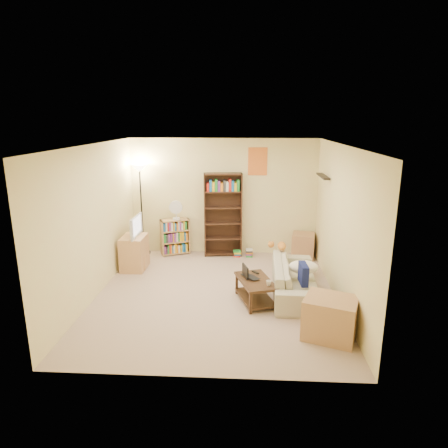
# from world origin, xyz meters

# --- Properties ---
(room) EXTENTS (4.50, 4.54, 2.52)m
(room) POSITION_xyz_m (0.00, 0.01, 1.62)
(room) COLOR #C1A691
(room) RESTS_ON ground
(sofa) EXTENTS (1.91, 0.87, 0.54)m
(sofa) POSITION_xyz_m (1.34, 0.13, 0.27)
(sofa) COLOR beige
(sofa) RESTS_ON ground
(navy_pillow) EXTENTS (0.13, 0.36, 0.32)m
(navy_pillow) POSITION_xyz_m (1.41, -0.28, 0.52)
(navy_pillow) COLOR navy
(navy_pillow) RESTS_ON sofa
(cream_blanket) EXTENTS (0.50, 0.36, 0.21)m
(cream_blanket) POSITION_xyz_m (1.47, 0.17, 0.46)
(cream_blanket) COLOR white
(cream_blanket) RESTS_ON sofa
(tabby_cat) EXTENTS (0.43, 0.16, 0.15)m
(tabby_cat) POSITION_xyz_m (1.13, 0.85, 0.62)
(tabby_cat) COLOR orange
(tabby_cat) RESTS_ON sofa
(coffee_table) EXTENTS (0.72, 0.97, 0.38)m
(coffee_table) POSITION_xyz_m (0.66, -0.24, 0.24)
(coffee_table) COLOR #442B1A
(coffee_table) RESTS_ON ground
(laptop) EXTENTS (0.58, 0.58, 0.03)m
(laptop) POSITION_xyz_m (0.61, -0.13, 0.40)
(laptop) COLOR black
(laptop) RESTS_ON coffee_table
(laptop_screen) EXTENTS (0.10, 0.28, 0.19)m
(laptop_screen) POSITION_xyz_m (0.49, -0.16, 0.50)
(laptop_screen) COLOR white
(laptop_screen) RESTS_ON laptop
(mug) EXTENTS (0.13, 0.13, 0.08)m
(mug) POSITION_xyz_m (0.86, -0.45, 0.42)
(mug) COLOR silver
(mug) RESTS_ON coffee_table
(tv_remote) EXTENTS (0.13, 0.15, 0.02)m
(tv_remote) POSITION_xyz_m (0.66, 0.06, 0.39)
(tv_remote) COLOR black
(tv_remote) RESTS_ON coffee_table
(tv_stand) EXTENTS (0.45, 0.63, 0.67)m
(tv_stand) POSITION_xyz_m (-1.70, 1.12, 0.33)
(tv_stand) COLOR tan
(tv_stand) RESTS_ON ground
(television) EXTENTS (0.71, 0.11, 0.41)m
(television) POSITION_xyz_m (-1.70, 1.12, 0.87)
(television) COLOR black
(television) RESTS_ON tv_stand
(tall_bookshelf) EXTENTS (0.83, 0.35, 1.79)m
(tall_bookshelf) POSITION_xyz_m (-0.00, 2.05, 0.95)
(tall_bookshelf) COLOR #3A1E16
(tall_bookshelf) RESTS_ON ground
(short_bookshelf) EXTENTS (0.66, 0.47, 0.78)m
(short_bookshelf) POSITION_xyz_m (-1.05, 2.05, 0.39)
(short_bookshelf) COLOR tan
(short_bookshelf) RESTS_ON ground
(desk_fan) EXTENTS (0.28, 0.16, 0.42)m
(desk_fan) POSITION_xyz_m (-1.01, 2.01, 1.02)
(desk_fan) COLOR white
(desk_fan) RESTS_ON short_bookshelf
(floor_lamp) EXTENTS (0.33, 0.33, 1.96)m
(floor_lamp) POSITION_xyz_m (-1.76, 2.05, 1.57)
(floor_lamp) COLOR black
(floor_lamp) RESTS_ON ground
(side_table) EXTENTS (0.54, 0.54, 0.53)m
(side_table) POSITION_xyz_m (1.72, 1.97, 0.26)
(side_table) COLOR #B27A56
(side_table) RESTS_ON ground
(end_cabinet) EXTENTS (0.83, 0.77, 0.57)m
(end_cabinet) POSITION_xyz_m (1.65, -1.26, 0.28)
(end_cabinet) COLOR tan
(end_cabinet) RESTS_ON ground
(book_stacks) EXTENTS (0.42, 0.15, 0.17)m
(book_stacks) POSITION_xyz_m (0.45, 1.95, 0.08)
(book_stacks) COLOR red
(book_stacks) RESTS_ON ground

